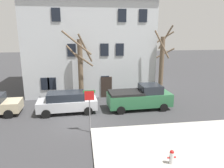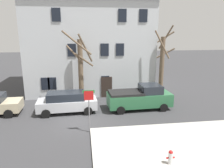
# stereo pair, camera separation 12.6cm
# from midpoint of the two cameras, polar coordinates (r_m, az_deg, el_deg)

# --- Properties ---
(ground_plane) EXTENTS (120.00, 120.00, 0.00)m
(ground_plane) POSITION_cam_midpoint_polar(r_m,az_deg,el_deg) (15.86, -8.75, -10.17)
(ground_plane) COLOR #38383A
(sidewalk_slab) EXTENTS (9.95, 7.80, 0.12)m
(sidewalk_slab) POSITION_cam_midpoint_polar(r_m,az_deg,el_deg) (12.36, 20.09, -18.02)
(sidewalk_slab) COLOR #B7B5AD
(sidewalk_slab) RESTS_ON ground_plane
(building_main) EXTENTS (13.66, 9.02, 11.79)m
(building_main) POSITION_cam_midpoint_polar(r_m,az_deg,el_deg) (24.65, -5.96, 12.77)
(building_main) COLOR silver
(building_main) RESTS_ON ground_plane
(tree_bare_near) EXTENTS (2.71, 1.78, 6.63)m
(tree_bare_near) POSITION_cam_midpoint_polar(r_m,az_deg,el_deg) (19.69, -8.38, 4.54)
(tree_bare_near) COLOR brown
(tree_bare_near) RESTS_ON ground_plane
(tree_bare_mid) EXTENTS (2.66, 2.69, 7.16)m
(tree_bare_mid) POSITION_cam_midpoint_polar(r_m,az_deg,el_deg) (21.71, 13.65, 5.60)
(tree_bare_mid) COLOR brown
(tree_bare_mid) RESTS_ON ground_plane
(car_silver_wagon) EXTENTS (4.84, 2.20, 1.73)m
(car_silver_wagon) POSITION_cam_midpoint_polar(r_m,az_deg,el_deg) (17.50, -12.01, -4.80)
(car_silver_wagon) COLOR #B7BABF
(car_silver_wagon) RESTS_ON ground_plane
(pickup_truck_green) EXTENTS (5.47, 2.43, 2.10)m
(pickup_truck_green) POSITION_cam_midpoint_polar(r_m,az_deg,el_deg) (18.09, 7.80, -3.65)
(pickup_truck_green) COLOR #2D6B42
(pickup_truck_green) RESTS_ON ground_plane
(fire_hydrant) EXTENTS (0.42, 0.22, 0.72)m
(fire_hydrant) POSITION_cam_midpoint_polar(r_m,az_deg,el_deg) (11.21, 16.03, -18.61)
(fire_hydrant) COLOR silver
(fire_hydrant) RESTS_ON sidewalk_slab
(street_sign_pole) EXTENTS (0.76, 0.07, 2.87)m
(street_sign_pole) POSITION_cam_midpoint_polar(r_m,az_deg,el_deg) (13.49, -6.05, -5.28)
(street_sign_pole) COLOR slate
(street_sign_pole) RESTS_ON ground_plane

